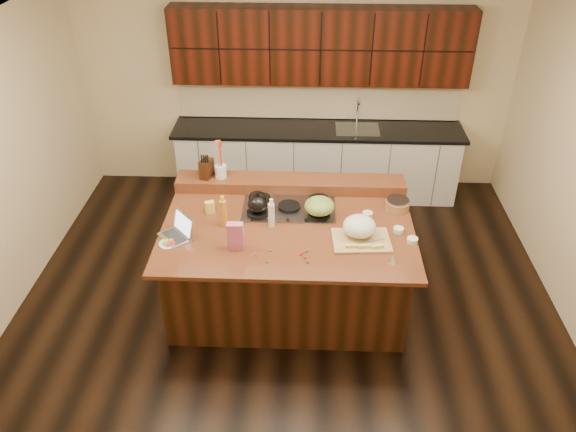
{
  "coord_description": "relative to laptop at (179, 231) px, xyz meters",
  "views": [
    {
      "loc": [
        0.18,
        -4.41,
        3.96
      ],
      "look_at": [
        0.0,
        0.05,
        1.0
      ],
      "focal_mm": 35.0,
      "sensor_mm": 36.0,
      "label": 1
    }
  ],
  "objects": [
    {
      "name": "gumdrop_5",
      "position": [
        0.86,
        -0.2,
        -0.05
      ],
      "size": [
        0.02,
        0.02,
        0.02
      ],
      "primitive_type": "ellipsoid",
      "color": "#198C26",
      "rests_on": "island"
    },
    {
      "name": "ramekin_b",
      "position": [
        1.78,
        0.4,
        -0.03
      ],
      "size": [
        0.12,
        0.12,
        0.04
      ],
      "primitive_type": "cylinder",
      "rotation": [
        0.0,
        0.0,
        0.18
      ],
      "color": "white",
      "rests_on": "island"
    },
    {
      "name": "ramekin_c",
      "position": [
        2.05,
        0.15,
        -0.03
      ],
      "size": [
        0.13,
        0.13,
        0.04
      ],
      "primitive_type": "cylinder",
      "rotation": [
        0.0,
        0.0,
        0.32
      ],
      "color": "white",
      "rests_on": "island"
    },
    {
      "name": "gumdrop_0",
      "position": [
        0.74,
        -0.28,
        -0.05
      ],
      "size": [
        0.02,
        0.02,
        0.02
      ],
      "primitive_type": "ellipsoid",
      "color": "red",
      "rests_on": "island"
    },
    {
      "name": "wooden_tray",
      "position": [
        1.67,
        0.03,
        0.04
      ],
      "size": [
        0.55,
        0.44,
        0.21
      ],
      "rotation": [
        0.0,
        0.0,
        0.07
      ],
      "color": "tan",
      "rests_on": "island"
    },
    {
      "name": "gumdrop_1",
      "position": [
        1.2,
        -0.36,
        -0.05
      ],
      "size": [
        0.02,
        0.02,
        0.02
      ],
      "primitive_type": "ellipsoid",
      "color": "#198C26",
      "rests_on": "island"
    },
    {
      "name": "strainer_bowl",
      "position": [
        2.08,
        0.55,
        -0.01
      ],
      "size": [
        0.29,
        0.29,
        0.09
      ],
      "primitive_type": "cylinder",
      "rotation": [
        0.0,
        0.0,
        -0.23
      ],
      "color": "#996B3F",
      "rests_on": "island"
    },
    {
      "name": "ramekin_a",
      "position": [
        2.15,
        -0.02,
        -0.03
      ],
      "size": [
        0.13,
        0.13,
        0.04
      ],
      "primitive_type": "cylinder",
      "rotation": [
        0.0,
        0.0,
        -0.37
      ],
      "color": "white",
      "rests_on": "island"
    },
    {
      "name": "kitchen_timer",
      "position": [
        1.94,
        -0.31,
        -0.02
      ],
      "size": [
        0.1,
        0.1,
        0.07
      ],
      "primitive_type": "cone",
      "rotation": [
        0.0,
        0.0,
        -0.23
      ],
      "color": "silver",
      "rests_on": "island"
    },
    {
      "name": "green_bowl",
      "position": [
        1.3,
        0.37,
        0.07
      ],
      "size": [
        0.38,
        0.38,
        0.16
      ],
      "primitive_type": "ellipsoid",
      "rotation": [
        0.0,
        0.0,
        0.4
      ],
      "color": "olive",
      "rests_on": "cooktop"
    },
    {
      "name": "gumdrop_2",
      "position": [
        1.14,
        -0.25,
        -0.05
      ],
      "size": [
        0.02,
        0.02,
        0.02
      ],
      "primitive_type": "ellipsoid",
      "color": "red",
      "rests_on": "island"
    },
    {
      "name": "room",
      "position": [
        1.0,
        0.2,
        0.37
      ],
      "size": [
        5.52,
        5.02,
        2.72
      ],
      "color": "black",
      "rests_on": "ground"
    },
    {
      "name": "gumdrop_6",
      "position": [
        1.15,
        -0.23,
        -0.05
      ],
      "size": [
        0.02,
        0.02,
        0.02
      ],
      "primitive_type": "ellipsoid",
      "color": "red",
      "rests_on": "island"
    },
    {
      "name": "back_ledge",
      "position": [
        1.0,
        0.9,
        0.0
      ],
      "size": [
        2.4,
        0.3,
        0.12
      ],
      "primitive_type": "cube",
      "color": "black",
      "rests_on": "island"
    },
    {
      "name": "island",
      "position": [
        1.0,
        0.2,
        -0.51
      ],
      "size": [
        2.4,
        1.6,
        0.92
      ],
      "color": "black",
      "rests_on": "ground"
    },
    {
      "name": "knife_block",
      "position": [
        0.13,
        0.9,
        0.16
      ],
      "size": [
        0.14,
        0.18,
        0.2
      ],
      "primitive_type": "cube",
      "rotation": [
        0.0,
        0.0,
        -0.31
      ],
      "color": "black",
      "rests_on": "back_ledge"
    },
    {
      "name": "oil_bottle",
      "position": [
        0.4,
        0.2,
        0.08
      ],
      "size": [
        0.08,
        0.08,
        0.27
      ],
      "primitive_type": "cylinder",
      "rotation": [
        0.0,
        0.0,
        -0.22
      ],
      "color": "orange",
      "rests_on": "island"
    },
    {
      "name": "kettle",
      "position": [
        0.7,
        0.37,
        0.08
      ],
      "size": [
        0.25,
        0.25,
        0.18
      ],
      "primitive_type": "ellipsoid",
      "rotation": [
        0.0,
        0.0,
        0.31
      ],
      "color": "black",
      "rests_on": "cooktop"
    },
    {
      "name": "vinegar_bottle",
      "position": [
        0.85,
        0.2,
        0.07
      ],
      "size": [
        0.07,
        0.07,
        0.25
      ],
      "primitive_type": "cylinder",
      "rotation": [
        0.0,
        0.0,
        -0.16
      ],
      "color": "silver",
      "rests_on": "island"
    },
    {
      "name": "gumdrop_4",
      "position": [
        1.18,
        -0.3,
        -0.05
      ],
      "size": [
        0.02,
        0.02,
        0.02
      ],
      "primitive_type": "ellipsoid",
      "color": "red",
      "rests_on": "island"
    },
    {
      "name": "gumdrop_8",
      "position": [
        1.18,
        -0.21,
        -0.05
      ],
      "size": [
        0.02,
        0.02,
        0.02
      ],
      "primitive_type": "ellipsoid",
      "color": "red",
      "rests_on": "island"
    },
    {
      "name": "pink_bag",
      "position": [
        0.55,
        -0.17,
        0.08
      ],
      "size": [
        0.14,
        0.08,
        0.27
      ],
      "primitive_type": "cube",
      "rotation": [
        0.0,
        0.0,
        0.03
      ],
      "color": "#D1628C",
      "rests_on": "island"
    },
    {
      "name": "candy_plate",
      "position": [
        -0.07,
        -0.13,
        -0.05
      ],
      "size": [
        0.2,
        0.2,
        0.01
      ],
      "primitive_type": "cylinder",
      "rotation": [
        0.0,
        0.0,
        -0.15
      ],
      "color": "white",
      "rests_on": "island"
    },
    {
      "name": "utensil_crock",
      "position": [
        0.28,
        0.9,
        0.13
      ],
      "size": [
        0.15,
        0.15,
        0.14
      ],
      "primitive_type": "cylinder",
      "rotation": [
        0.0,
        0.0,
        0.24
      ],
      "color": "white",
      "rests_on": "back_ledge"
    },
    {
      "name": "laptop",
      "position": [
        0.0,
        0.0,
        0.0
      ],
      "size": [
        0.38,
        0.38,
        0.21
      ],
      "rotation": [
        0.0,
        0.0,
        -0.85
      ],
      "color": "#B7B7BC",
      "rests_on": "island"
    },
    {
      "name": "cooktop",
      "position": [
        1.0,
        0.5,
        -0.04
      ],
      "size": [
        0.92,
        0.52,
        0.05
      ],
      "color": "gray",
      "rests_on": "island"
    },
    {
      "name": "gumdrop_7",
      "position": [
        0.85,
        -0.36,
        -0.05
      ],
      "size": [
        0.02,
        0.02,
        0.02
      ],
      "primitive_type": "ellipsoid",
      "color": "#198C26",
      "rests_on": "island"
    },
    {
      "name": "gumdrop_3",
      "position": [
        1.2,
        -0.19,
        -0.05
      ],
      "size": [
        0.02,
        0.02,
        0.02
      ],
      "primitive_type": "ellipsoid",
      "color": "#198C26",
      "rests_on": "island"
    },
    {
      "name": "back_counter",
      "position": [
        1.31,
        2.43,
        0.01
      ],
      "size": [
        3.7,
        0.66,
        2.4
      ],
      "color": "silver",
      "rests_on": "ground"
    },
    {
      "name": "package_box",
      "position": [
        0.23,
        0.41,
        0.0
      ],
      "size": [
        0.1,
        0.09,
        0.12
      ],
      "primitive_type": "cube",
      "rotation": [
        0.0,
        0.0,
        0.41
      ],
      "color": "#EECF54",
      "rests_on": "island"
    }
  ]
}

